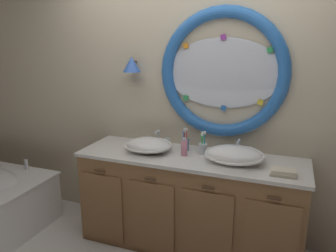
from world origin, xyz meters
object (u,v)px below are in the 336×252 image
at_px(sink_basin_left, 148,145).
at_px(soap_dispenser, 184,147).
at_px(folded_hand_towel, 283,172).
at_px(sink_basin_right, 234,155).
at_px(toothbrush_holder_right, 203,148).
at_px(toothbrush_holder_left, 185,144).

xyz_separation_m(sink_basin_left, soap_dispenser, (0.33, 0.02, 0.01)).
height_order(sink_basin_left, folded_hand_towel, sink_basin_left).
bearing_deg(sink_basin_right, toothbrush_holder_right, 158.38).
bearing_deg(soap_dispenser, toothbrush_holder_left, 104.71).
height_order(sink_basin_right, toothbrush_holder_left, toothbrush_holder_left).
xyz_separation_m(sink_basin_left, toothbrush_holder_right, (0.47, 0.12, -0.01)).
height_order(toothbrush_holder_left, toothbrush_holder_right, same).
bearing_deg(folded_hand_towel, toothbrush_holder_left, 161.38).
distance_m(toothbrush_holder_left, toothbrush_holder_right, 0.18).
height_order(soap_dispenser, folded_hand_towel, soap_dispenser).
distance_m(sink_basin_left, folded_hand_towel, 1.16).
relative_size(sink_basin_left, sink_basin_right, 0.89).
height_order(toothbrush_holder_left, folded_hand_towel, toothbrush_holder_left).
bearing_deg(folded_hand_towel, sink_basin_left, 173.47).
height_order(toothbrush_holder_right, soap_dispenser, toothbrush_holder_right).
height_order(sink_basin_right, soap_dispenser, soap_dispenser).
xyz_separation_m(toothbrush_holder_right, folded_hand_towel, (0.68, -0.25, -0.03)).
relative_size(sink_basin_right, toothbrush_holder_left, 2.30).
xyz_separation_m(toothbrush_holder_left, toothbrush_holder_right, (0.17, -0.04, -0.00)).
bearing_deg(soap_dispenser, sink_basin_right, -2.42).
bearing_deg(sink_basin_left, folded_hand_towel, -6.53).
distance_m(soap_dispenser, folded_hand_towel, 0.83).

